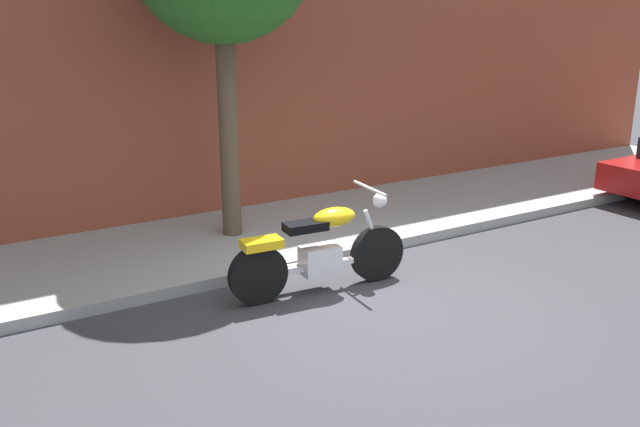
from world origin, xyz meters
TOP-DOWN VIEW (x-y plane):
  - ground_plane at (0.00, 0.00)m, footprint 60.00×60.00m
  - sidewalk at (0.00, 2.52)m, footprint 19.24×2.51m
  - motorcycle at (-0.39, 0.60)m, footprint 2.19×0.70m

SIDE VIEW (x-z plane):
  - ground_plane at x=0.00m, z-range 0.00..0.00m
  - sidewalk at x=0.00m, z-range 0.00..0.14m
  - motorcycle at x=-0.39m, z-range -0.10..1.07m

